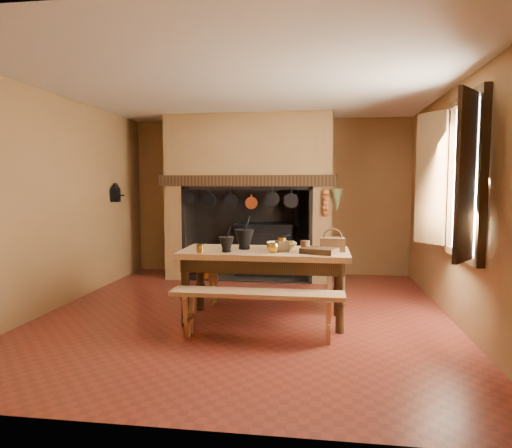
{
  "coord_description": "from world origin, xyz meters",
  "views": [
    {
      "loc": [
        0.91,
        -5.56,
        1.63
      ],
      "look_at": [
        0.09,
        0.3,
        1.11
      ],
      "focal_mm": 32.0,
      "sensor_mm": 36.0,
      "label": 1
    }
  ],
  "objects": [
    {
      "name": "floor",
      "position": [
        0.0,
        0.0,
        0.0
      ],
      "size": [
        5.5,
        5.5,
        0.0
      ],
      "primitive_type": "plane",
      "color": "maroon",
      "rests_on": "ground"
    },
    {
      "name": "ceiling",
      "position": [
        0.0,
        0.0,
        2.8
      ],
      "size": [
        5.5,
        5.5,
        0.0
      ],
      "primitive_type": "plane",
      "rotation": [
        3.14,
        0.0,
        0.0
      ],
      "color": "silver",
      "rests_on": "back_wall"
    },
    {
      "name": "back_wall",
      "position": [
        0.0,
        2.75,
        1.4
      ],
      "size": [
        5.0,
        0.02,
        2.8
      ],
      "primitive_type": "cube",
      "color": "olive",
      "rests_on": "floor"
    },
    {
      "name": "wall_left",
      "position": [
        -2.5,
        0.0,
        1.4
      ],
      "size": [
        0.02,
        5.5,
        2.8
      ],
      "primitive_type": "cube",
      "color": "olive",
      "rests_on": "floor"
    },
    {
      "name": "wall_right",
      "position": [
        2.5,
        0.0,
        1.4
      ],
      "size": [
        0.02,
        5.5,
        2.8
      ],
      "primitive_type": "cube",
      "color": "olive",
      "rests_on": "floor"
    },
    {
      "name": "wall_front",
      "position": [
        0.0,
        -2.75,
        1.4
      ],
      "size": [
        5.0,
        0.02,
        2.8
      ],
      "primitive_type": "cube",
      "color": "olive",
      "rests_on": "floor"
    },
    {
      "name": "chimney_breast",
      "position": [
        -0.3,
        2.31,
        1.81
      ],
      "size": [
        2.95,
        0.96,
        2.8
      ],
      "color": "olive",
      "rests_on": "floor"
    },
    {
      "name": "iron_range",
      "position": [
        -0.04,
        2.45,
        0.48
      ],
      "size": [
        1.12,
        0.55,
        1.6
      ],
      "color": "black",
      "rests_on": "floor"
    },
    {
      "name": "hearth_pans",
      "position": [
        -1.05,
        2.22,
        0.09
      ],
      "size": [
        0.51,
        0.62,
        0.2
      ],
      "color": "gold",
      "rests_on": "floor"
    },
    {
      "name": "hanging_pans",
      "position": [
        -0.34,
        1.81,
        1.36
      ],
      "size": [
        1.92,
        0.29,
        0.27
      ],
      "color": "black",
      "rests_on": "chimney_breast"
    },
    {
      "name": "onion_string",
      "position": [
        1.0,
        1.79,
        1.33
      ],
      "size": [
        0.12,
        0.1,
        0.46
      ],
      "primitive_type": null,
      "color": "#9E441D",
      "rests_on": "chimney_breast"
    },
    {
      "name": "herb_bunch",
      "position": [
        1.18,
        1.79,
        1.38
      ],
      "size": [
        0.2,
        0.2,
        0.35
      ],
      "primitive_type": "cone",
      "rotation": [
        3.14,
        0.0,
        0.0
      ],
      "color": "#50592A",
      "rests_on": "chimney_breast"
    },
    {
      "name": "window",
      "position": [
        2.35,
        -0.4,
        1.7
      ],
      "size": [
        0.39,
        1.75,
        1.76
      ],
      "color": "white",
      "rests_on": "wall_right"
    },
    {
      "name": "wall_coffee_mill",
      "position": [
        -2.42,
        1.55,
        1.52
      ],
      "size": [
        0.23,
        0.16,
        0.31
      ],
      "color": "black",
      "rests_on": "wall_left"
    },
    {
      "name": "work_table",
      "position": [
        0.27,
        -0.26,
        0.72
      ],
      "size": [
        1.97,
        0.88,
        0.85
      ],
      "color": "tan",
      "rests_on": "floor"
    },
    {
      "name": "bench_front",
      "position": [
        0.27,
        -0.92,
        0.38
      ],
      "size": [
        1.82,
        0.32,
        0.51
      ],
      "color": "tan",
      "rests_on": "floor"
    },
    {
      "name": "bench_back",
      "position": [
        0.27,
        0.4,
        0.4
      ],
      "size": [
        1.92,
        0.34,
        0.54
      ],
      "color": "tan",
      "rests_on": "floor"
    },
    {
      "name": "mortar_large",
      "position": [
        0.02,
        -0.2,
        0.99
      ],
      "size": [
        0.23,
        0.23,
        0.4
      ],
      "rotation": [
        0.0,
        0.0,
        0.03
      ],
      "color": "black",
      "rests_on": "work_table"
    },
    {
      "name": "mortar_small",
      "position": [
        -0.15,
        -0.47,
        0.95
      ],
      "size": [
        0.17,
        0.17,
        0.3
      ],
      "rotation": [
        0.0,
        0.0,
        0.2
      ],
      "color": "black",
      "rests_on": "work_table"
    },
    {
      "name": "coffee_grinder",
      "position": [
        0.48,
        -0.36,
        0.93
      ],
      "size": [
        0.19,
        0.17,
        0.2
      ],
      "rotation": [
        0.0,
        0.0,
        0.39
      ],
      "color": "#332110",
      "rests_on": "work_table"
    },
    {
      "name": "brass_mug_a",
      "position": [
        -0.42,
        -0.6,
        0.9
      ],
      "size": [
        0.11,
        0.11,
        0.1
      ],
      "primitive_type": "cylinder",
      "rotation": [
        0.0,
        0.0,
        -0.3
      ],
      "color": "gold",
      "rests_on": "work_table"
    },
    {
      "name": "brass_mug_b",
      "position": [
        0.55,
        -0.13,
        0.9
      ],
      "size": [
        0.09,
        0.09,
        0.1
      ],
      "primitive_type": "cylinder",
      "rotation": [
        0.0,
        0.0,
        -0.04
      ],
      "color": "gold",
      "rests_on": "work_table"
    },
    {
      "name": "mixing_bowl",
      "position": [
        0.46,
        -0.19,
        0.9
      ],
      "size": [
        0.42,
        0.42,
        0.09
      ],
      "primitive_type": "imported",
      "rotation": [
        0.0,
        0.0,
        0.22
      ],
      "color": "beige",
      "rests_on": "work_table"
    },
    {
      "name": "stoneware_crock",
      "position": [
        0.75,
        -0.35,
        0.92
      ],
      "size": [
        0.11,
        0.11,
        0.13
      ],
      "primitive_type": "cylinder",
      "rotation": [
        0.0,
        0.0,
        -0.01
      ],
      "color": "brown",
      "rests_on": "work_table"
    },
    {
      "name": "glass_jar",
      "position": [
        1.15,
        -0.27,
        0.93
      ],
      "size": [
        0.11,
        0.11,
        0.15
      ],
      "primitive_type": "cylinder",
      "rotation": [
        0.0,
        0.0,
        -0.22
      ],
      "color": "beige",
      "rests_on": "work_table"
    },
    {
      "name": "wicker_basket",
      "position": [
        1.06,
        -0.23,
        0.94
      ],
      "size": [
        0.29,
        0.21,
        0.27
      ],
      "rotation": [
        0.0,
        0.0,
        0.04
      ],
      "color": "#4E3217",
      "rests_on": "work_table"
    },
    {
      "name": "wooden_tray",
      "position": [
        0.91,
        -0.44,
        0.89
      ],
      "size": [
        0.45,
        0.39,
        0.07
      ],
      "primitive_type": "cube",
      "rotation": [
        0.0,
        0.0,
        -0.36
      ],
      "color": "#332110",
      "rests_on": "work_table"
    },
    {
      "name": "brass_cup",
      "position": [
        0.39,
        -0.46,
        0.91
      ],
      "size": [
        0.18,
        0.18,
        0.11
      ],
      "primitive_type": "imported",
      "rotation": [
        0.0,
        0.0,
        0.42
      ],
      "color": "gold",
      "rests_on": "work_table"
    }
  ]
}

